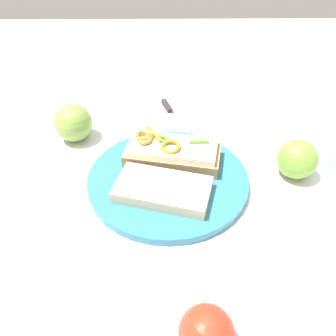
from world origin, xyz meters
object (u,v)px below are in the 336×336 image
(apple_2, at_px, (73,123))
(knife, at_px, (168,109))
(sandwich, at_px, (172,152))
(bread_slice_side, at_px, (163,189))
(apple_0, at_px, (206,333))
(apple_1, at_px, (297,159))
(plate, at_px, (168,179))

(apple_2, xyz_separation_m, knife, (-0.21, -0.12, -0.04))
(sandwich, distance_m, bread_slice_side, 0.10)
(apple_2, distance_m, knife, 0.24)
(bread_slice_side, height_order, apple_0, apple_0)
(apple_1, bearing_deg, sandwich, -6.57)
(sandwich, distance_m, apple_2, 0.23)
(apple_2, bearing_deg, knife, -150.33)
(apple_2, bearing_deg, apple_0, 118.62)
(plate, xyz_separation_m, sandwich, (-0.01, -0.05, 0.03))
(apple_1, distance_m, apple_2, 0.47)
(apple_0, relative_size, apple_2, 0.83)
(plate, distance_m, apple_1, 0.25)
(plate, height_order, apple_0, apple_0)
(plate, bearing_deg, knife, -90.51)
(apple_0, xyz_separation_m, apple_1, (-0.20, -0.32, 0.00))
(plate, bearing_deg, bread_slice_side, 78.55)
(sandwich, xyz_separation_m, knife, (0.01, -0.22, -0.03))
(apple_0, distance_m, apple_2, 0.52)
(plate, xyz_separation_m, knife, (-0.00, -0.27, -0.00))
(apple_0, xyz_separation_m, knife, (0.04, -0.57, -0.03))
(bread_slice_side, height_order, apple_2, apple_2)
(bread_slice_side, xyz_separation_m, apple_1, (-0.26, -0.07, 0.01))
(sandwich, xyz_separation_m, apple_2, (0.21, -0.10, 0.00))
(apple_1, bearing_deg, knife, -45.10)
(sandwich, relative_size, knife, 1.71)
(apple_0, bearing_deg, knife, -85.96)
(plate, xyz_separation_m, apple_1, (-0.25, -0.02, 0.03))
(knife, bearing_deg, plate, -18.58)
(bread_slice_side, relative_size, apple_0, 2.42)
(apple_1, bearing_deg, plate, 4.82)
(sandwich, relative_size, apple_2, 2.40)
(plate, distance_m, knife, 0.27)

